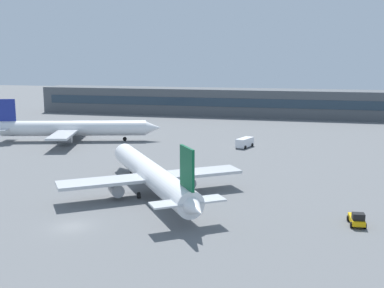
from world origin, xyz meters
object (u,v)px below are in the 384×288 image
Objects in this scene: airplane_mid at (75,128)px; service_van_white at (245,142)px; baggage_tug_yellow at (357,219)px; airplane_near at (150,174)px.

airplane_mid reaches higher than service_van_white.
baggage_tug_yellow is 0.66× the size of service_van_white.
airplane_mid is (-30.74, 37.30, 0.13)m from airplane_near.
baggage_tug_yellow is 50.03m from service_van_white.
service_van_white is at bearing 112.44° from baggage_tug_yellow.
baggage_tug_yellow is at bearing -67.56° from service_van_white.
airplane_mid is 40.16m from service_van_white.
airplane_near is 48.34m from airplane_mid.
baggage_tug_yellow is at bearing -37.16° from airplane_mid.
airplane_near is 6.06× the size of service_van_white.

